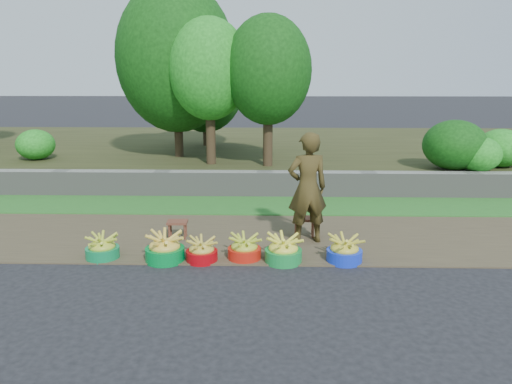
{
  "coord_description": "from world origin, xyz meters",
  "views": [
    {
      "loc": [
        0.09,
        -6.46,
        2.56
      ],
      "look_at": [
        -0.11,
        1.3,
        0.75
      ],
      "focal_mm": 35.0,
      "sensor_mm": 36.0,
      "label": 1
    }
  ],
  "objects_px": {
    "basin_b": "(165,249)",
    "vendor_woman": "(307,188)",
    "basin_e": "(283,250)",
    "basin_f": "(344,251)",
    "basin_c": "(202,251)",
    "stool_right": "(304,221)",
    "basin_a": "(102,248)",
    "basin_d": "(244,249)",
    "stool_left": "(177,224)"
  },
  "relations": [
    {
      "from": "basin_a",
      "to": "basin_b",
      "type": "relative_size",
      "value": 0.86
    },
    {
      "from": "basin_c",
      "to": "basin_d",
      "type": "distance_m",
      "value": 0.61
    },
    {
      "from": "basin_f",
      "to": "basin_a",
      "type": "bearing_deg",
      "value": 179.36
    },
    {
      "from": "stool_right",
      "to": "basin_c",
      "type": "bearing_deg",
      "value": -143.54
    },
    {
      "from": "basin_e",
      "to": "stool_left",
      "type": "xyz_separation_m",
      "value": [
        -1.67,
        0.98,
        0.07
      ]
    },
    {
      "from": "basin_a",
      "to": "basin_d",
      "type": "xyz_separation_m",
      "value": [
        2.03,
        0.03,
        0.0
      ]
    },
    {
      "from": "basin_e",
      "to": "stool_left",
      "type": "bearing_deg",
      "value": 149.52
    },
    {
      "from": "basin_f",
      "to": "basin_c",
      "type": "bearing_deg",
      "value": -179.3
    },
    {
      "from": "basin_b",
      "to": "vendor_woman",
      "type": "relative_size",
      "value": 0.32
    },
    {
      "from": "stool_left",
      "to": "vendor_woman",
      "type": "xyz_separation_m",
      "value": [
        2.05,
        -0.12,
        0.64
      ]
    },
    {
      "from": "vendor_woman",
      "to": "stool_right",
      "type": "bearing_deg",
      "value": -99.92
    },
    {
      "from": "basin_b",
      "to": "basin_e",
      "type": "relative_size",
      "value": 1.06
    },
    {
      "from": "basin_a",
      "to": "stool_right",
      "type": "height_order",
      "value": "basin_a"
    },
    {
      "from": "basin_a",
      "to": "basin_d",
      "type": "bearing_deg",
      "value": 0.76
    },
    {
      "from": "stool_left",
      "to": "vendor_woman",
      "type": "height_order",
      "value": "vendor_woman"
    },
    {
      "from": "basin_b",
      "to": "basin_f",
      "type": "bearing_deg",
      "value": 0.62
    },
    {
      "from": "stool_right",
      "to": "basin_e",
      "type": "bearing_deg",
      "value": -108.05
    },
    {
      "from": "basin_d",
      "to": "basin_f",
      "type": "bearing_deg",
      "value": -2.65
    },
    {
      "from": "basin_a",
      "to": "basin_f",
      "type": "distance_m",
      "value": 3.45
    },
    {
      "from": "basin_e",
      "to": "vendor_woman",
      "type": "bearing_deg",
      "value": 65.86
    },
    {
      "from": "basin_e",
      "to": "vendor_woman",
      "type": "xyz_separation_m",
      "value": [
        0.38,
        0.86,
        0.71
      ]
    },
    {
      "from": "basin_c",
      "to": "stool_left",
      "type": "relative_size",
      "value": 1.35
    },
    {
      "from": "basin_a",
      "to": "basin_d",
      "type": "relative_size",
      "value": 1.0
    },
    {
      "from": "stool_right",
      "to": "vendor_woman",
      "type": "distance_m",
      "value": 0.67
    },
    {
      "from": "basin_b",
      "to": "basin_c",
      "type": "distance_m",
      "value": 0.52
    },
    {
      "from": "basin_a",
      "to": "basin_b",
      "type": "distance_m",
      "value": 0.92
    },
    {
      "from": "basin_b",
      "to": "basin_f",
      "type": "xyz_separation_m",
      "value": [
        2.53,
        0.03,
        -0.02
      ]
    },
    {
      "from": "basin_b",
      "to": "basin_e",
      "type": "bearing_deg",
      "value": -0.24
    },
    {
      "from": "basin_e",
      "to": "basin_a",
      "type": "bearing_deg",
      "value": 178.39
    },
    {
      "from": "basin_a",
      "to": "vendor_woman",
      "type": "height_order",
      "value": "vendor_woman"
    },
    {
      "from": "basin_b",
      "to": "stool_right",
      "type": "bearing_deg",
      "value": 28.88
    },
    {
      "from": "basin_f",
      "to": "stool_right",
      "type": "bearing_deg",
      "value": 114.04
    },
    {
      "from": "basin_a",
      "to": "stool_left",
      "type": "relative_size",
      "value": 1.43
    },
    {
      "from": "basin_d",
      "to": "basin_e",
      "type": "bearing_deg",
      "value": -10.22
    },
    {
      "from": "basin_c",
      "to": "vendor_woman",
      "type": "relative_size",
      "value": 0.26
    },
    {
      "from": "stool_left",
      "to": "basin_b",
      "type": "bearing_deg",
      "value": -90.31
    },
    {
      "from": "basin_a",
      "to": "stool_left",
      "type": "height_order",
      "value": "basin_a"
    },
    {
      "from": "basin_b",
      "to": "stool_right",
      "type": "distance_m",
      "value": 2.33
    },
    {
      "from": "basin_a",
      "to": "stool_right",
      "type": "relative_size",
      "value": 1.28
    },
    {
      "from": "basin_f",
      "to": "stool_right",
      "type": "height_order",
      "value": "basin_f"
    },
    {
      "from": "basin_e",
      "to": "stool_left",
      "type": "distance_m",
      "value": 1.94
    },
    {
      "from": "basin_f",
      "to": "vendor_woman",
      "type": "height_order",
      "value": "vendor_woman"
    },
    {
      "from": "basin_c",
      "to": "stool_right",
      "type": "distance_m",
      "value": 1.89
    },
    {
      "from": "basin_a",
      "to": "stool_left",
      "type": "distance_m",
      "value": 1.3
    },
    {
      "from": "basin_c",
      "to": "basin_e",
      "type": "height_order",
      "value": "basin_e"
    },
    {
      "from": "stool_right",
      "to": "basin_a",
      "type": "bearing_deg",
      "value": -160.27
    },
    {
      "from": "basin_f",
      "to": "vendor_woman",
      "type": "relative_size",
      "value": 0.29
    },
    {
      "from": "basin_e",
      "to": "vendor_woman",
      "type": "relative_size",
      "value": 0.3
    },
    {
      "from": "basin_a",
      "to": "basin_c",
      "type": "distance_m",
      "value": 1.44
    },
    {
      "from": "basin_a",
      "to": "vendor_woman",
      "type": "xyz_separation_m",
      "value": [
        2.97,
        0.79,
        0.72
      ]
    }
  ]
}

